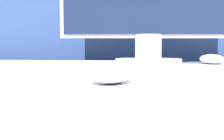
# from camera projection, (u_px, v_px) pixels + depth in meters

# --- Properties ---
(partition_panel) EXTENTS (5.00, 0.03, 1.14)m
(partition_panel) POSITION_uv_depth(u_px,v_px,m) (121.00, 98.00, 1.40)
(partition_panel) COLOR navy
(partition_panel) RESTS_ON ground_plane
(computer_mouse_near) EXTENTS (0.11, 0.14, 0.03)m
(computer_mouse_near) POSITION_uv_depth(u_px,v_px,m) (112.00, 73.00, 0.51)
(computer_mouse_near) COLOR white
(computer_mouse_near) RESTS_ON desk
(keyboard) EXTENTS (0.41, 0.18, 0.02)m
(keyboard) POSITION_uv_depth(u_px,v_px,m) (65.00, 67.00, 0.76)
(keyboard) COLOR silver
(keyboard) RESTS_ON desk
(computer_mouse_far) EXTENTS (0.09, 0.12, 0.03)m
(computer_mouse_far) POSITION_uv_depth(u_px,v_px,m) (211.00, 59.00, 1.07)
(computer_mouse_far) COLOR silver
(computer_mouse_far) RESTS_ON desk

